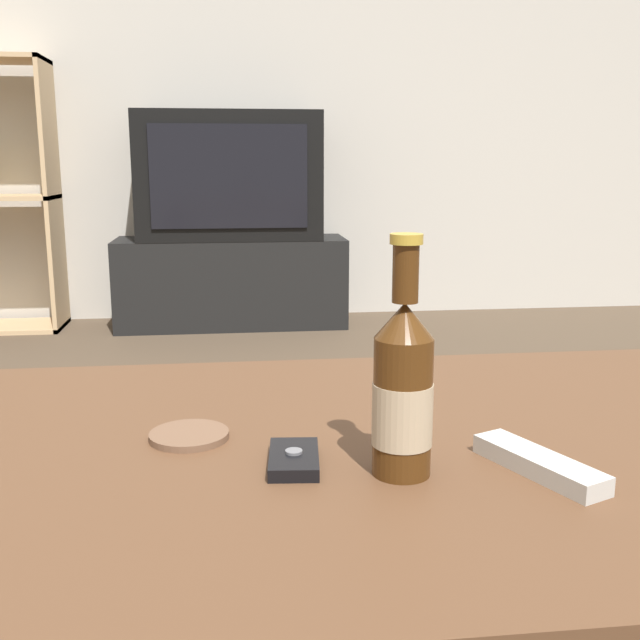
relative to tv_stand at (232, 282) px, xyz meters
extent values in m
cube|color=beige|center=(0.11, 0.26, 1.09)|extent=(8.00, 0.05, 2.60)
cube|color=brown|center=(0.11, -2.77, 0.23)|extent=(1.17, 0.74, 0.04)
cylinder|color=#492F1E|center=(0.64, -2.46, 0.00)|extent=(0.07, 0.07, 0.42)
cube|color=black|center=(0.00, 0.00, 0.00)|extent=(1.08, 0.36, 0.42)
cube|color=black|center=(0.00, 0.00, 0.50)|extent=(0.84, 0.37, 0.58)
cube|color=black|center=(0.00, -0.19, 0.50)|extent=(0.69, 0.01, 0.45)
cube|color=tan|center=(-0.81, 0.04, 0.41)|extent=(0.02, 0.30, 1.23)
cube|color=tan|center=(-1.08, 0.04, -0.20)|extent=(0.57, 0.30, 0.02)
cylinder|color=#47280F|center=(0.17, -2.86, 0.32)|extent=(0.06, 0.06, 0.14)
cylinder|color=tan|center=(0.17, -2.86, 0.32)|extent=(0.06, 0.06, 0.06)
cone|color=#47280F|center=(0.17, -2.86, 0.41)|extent=(0.06, 0.06, 0.04)
cylinder|color=#47280F|center=(0.17, -2.86, 0.46)|extent=(0.03, 0.03, 0.06)
cylinder|color=#B79333|center=(0.17, -2.86, 0.49)|extent=(0.03, 0.03, 0.01)
cube|color=black|center=(0.06, -2.83, 0.26)|extent=(0.06, 0.10, 0.01)
cylinder|color=slate|center=(0.06, -2.83, 0.27)|extent=(0.02, 0.02, 0.00)
cube|color=beige|center=(0.31, -2.88, 0.26)|extent=(0.10, 0.16, 0.02)
cylinder|color=brown|center=(-0.06, -2.74, 0.25)|extent=(0.09, 0.09, 0.01)
camera|label=1|loc=(0.00, -3.57, 0.57)|focal=42.00mm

